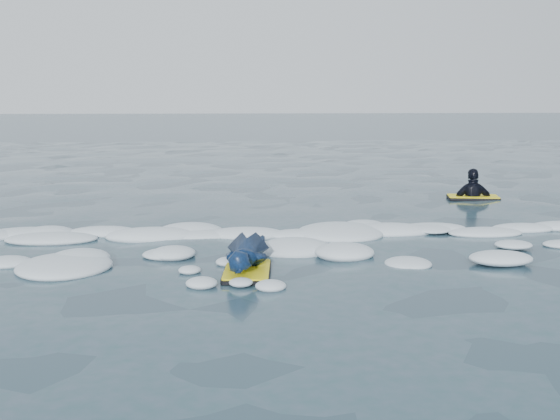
{
  "coord_description": "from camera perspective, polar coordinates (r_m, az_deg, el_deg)",
  "views": [
    {
      "loc": [
        0.42,
        -8.56,
        2.08
      ],
      "look_at": [
        1.12,
        1.6,
        0.36
      ],
      "focal_mm": 45.0,
      "sensor_mm": 36.0,
      "label": 1
    }
  ],
  "objects": [
    {
      "name": "ground",
      "position": [
        8.82,
        -6.59,
        -4.1
      ],
      "size": [
        120.0,
        120.0,
        0.0
      ],
      "primitive_type": "plane",
      "color": "#152734",
      "rests_on": "ground"
    },
    {
      "name": "foam_band",
      "position": [
        9.82,
        -6.32,
        -2.68
      ],
      "size": [
        12.0,
        3.1,
        0.3
      ],
      "primitive_type": null,
      "color": "white",
      "rests_on": "ground"
    },
    {
      "name": "prone_woman_unit",
      "position": [
        8.27,
        -2.73,
        -3.62
      ],
      "size": [
        0.72,
        1.51,
        0.37
      ],
      "rotation": [
        0.0,
        0.0,
        1.49
      ],
      "color": "black",
      "rests_on": "ground"
    },
    {
      "name": "waiting_rider_unit",
      "position": [
        14.21,
        15.39,
        0.39
      ],
      "size": [
        1.05,
        0.7,
        1.46
      ],
      "rotation": [
        0.0,
        0.0,
        -0.18
      ],
      "color": "black",
      "rests_on": "ground"
    }
  ]
}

